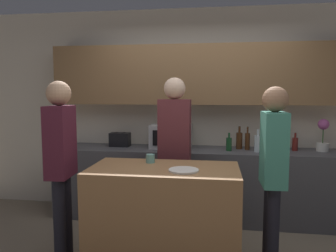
% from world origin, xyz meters
% --- Properties ---
extents(back_wall, '(6.40, 0.40, 2.70)m').
position_xyz_m(back_wall, '(0.00, 1.66, 1.54)').
color(back_wall, beige).
rests_on(back_wall, ground_plane).
extents(back_counter, '(3.60, 0.62, 0.89)m').
position_xyz_m(back_counter, '(0.00, 1.39, 0.45)').
color(back_counter, '#4C4C51').
rests_on(back_counter, ground_plane).
extents(kitchen_island, '(1.34, 0.71, 0.93)m').
position_xyz_m(kitchen_island, '(-0.22, 0.18, 0.47)').
color(kitchen_island, '#996B42').
rests_on(kitchen_island, ground_plane).
extents(microwave, '(0.52, 0.39, 0.30)m').
position_xyz_m(microwave, '(-0.33, 1.47, 1.04)').
color(microwave, '#B7BABC').
rests_on(microwave, back_counter).
extents(toaster, '(0.26, 0.16, 0.18)m').
position_xyz_m(toaster, '(-1.01, 1.47, 0.98)').
color(toaster, black).
rests_on(toaster, back_counter).
extents(potted_plant, '(0.14, 0.14, 0.40)m').
position_xyz_m(potted_plant, '(1.53, 1.47, 1.09)').
color(potted_plant, silver).
rests_on(potted_plant, back_counter).
extents(bottle_0, '(0.07, 0.07, 0.22)m').
position_xyz_m(bottle_0, '(0.41, 1.35, 0.98)').
color(bottle_0, '#194723').
rests_on(bottle_0, back_counter).
extents(bottle_1, '(0.08, 0.08, 0.29)m').
position_xyz_m(bottle_1, '(0.54, 1.49, 1.00)').
color(bottle_1, '#472814').
rests_on(bottle_1, back_counter).
extents(bottle_2, '(0.06, 0.06, 0.29)m').
position_xyz_m(bottle_2, '(0.63, 1.44, 1.00)').
color(bottle_2, '#472814').
rests_on(bottle_2, back_counter).
extents(bottle_3, '(0.08, 0.08, 0.28)m').
position_xyz_m(bottle_3, '(0.74, 1.31, 1.00)').
color(bottle_3, silver).
rests_on(bottle_3, back_counter).
extents(bottle_4, '(0.07, 0.07, 0.24)m').
position_xyz_m(bottle_4, '(0.87, 1.46, 0.98)').
color(bottle_4, '#472814').
rests_on(bottle_4, back_counter).
extents(bottle_5, '(0.08, 0.08, 0.25)m').
position_xyz_m(bottle_5, '(0.99, 1.49, 0.99)').
color(bottle_5, black).
rests_on(bottle_5, back_counter).
extents(bottle_6, '(0.07, 0.07, 0.26)m').
position_xyz_m(bottle_6, '(1.11, 1.49, 0.99)').
color(bottle_6, black).
rests_on(bottle_6, back_counter).
extents(bottle_7, '(0.07, 0.07, 0.22)m').
position_xyz_m(bottle_7, '(1.21, 1.47, 0.97)').
color(bottle_7, maroon).
rests_on(bottle_7, back_counter).
extents(plate_on_island, '(0.26, 0.26, 0.01)m').
position_xyz_m(plate_on_island, '(-0.03, 0.06, 0.94)').
color(plate_on_island, white).
rests_on(plate_on_island, kitchen_island).
extents(cup_0, '(0.09, 0.09, 0.08)m').
position_xyz_m(cup_0, '(-0.38, 0.35, 0.97)').
color(cup_0, '#6BACA2').
rests_on(cup_0, kitchen_island).
extents(person_left, '(0.22, 0.34, 1.66)m').
position_xyz_m(person_left, '(0.73, 0.18, 0.99)').
color(person_left, black).
rests_on(person_left, ground_plane).
extents(person_center, '(0.22, 0.35, 1.71)m').
position_xyz_m(person_center, '(-1.17, 0.11, 1.02)').
color(person_center, black).
rests_on(person_center, ground_plane).
extents(person_right, '(0.35, 0.23, 1.76)m').
position_xyz_m(person_right, '(-0.20, 0.79, 1.06)').
color(person_right, black).
rests_on(person_right, ground_plane).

